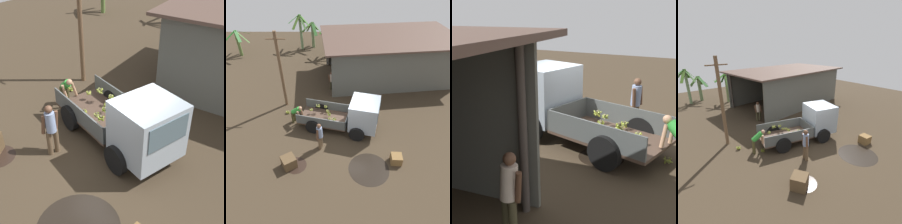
{
  "view_description": "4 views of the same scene",
  "coord_description": "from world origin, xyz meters",
  "views": [
    {
      "loc": [
        4.61,
        -5.87,
        6.42
      ],
      "look_at": [
        -0.01,
        -0.28,
        1.56
      ],
      "focal_mm": 50.0,
      "sensor_mm": 36.0,
      "label": 1
    },
    {
      "loc": [
        -0.5,
        -9.59,
        9.0
      ],
      "look_at": [
        -0.5,
        0.41,
        1.1
      ],
      "focal_mm": 35.0,
      "sensor_mm": 36.0,
      "label": 2
    },
    {
      "loc": [
        -3.74,
        8.01,
        3.67
      ],
      "look_at": [
        0.07,
        0.61,
        0.94
      ],
      "focal_mm": 50.0,
      "sensor_mm": 36.0,
      "label": 3
    },
    {
      "loc": [
        -6.77,
        -6.79,
        5.55
      ],
      "look_at": [
        -0.31,
        1.38,
        1.53
      ],
      "focal_mm": 28.0,
      "sensor_mm": 36.0,
      "label": 4
    }
  ],
  "objects": [
    {
      "name": "banana_bunch_on_ground_1",
      "position": [
        -3.81,
        1.66,
        0.11
      ],
      "size": [
        0.25,
        0.25,
        0.21
      ],
      "color": "brown",
      "rests_on": "ground"
    },
    {
      "name": "utility_pole",
      "position": [
        -4.06,
        2.68,
        2.59
      ],
      "size": [
        1.13,
        0.19,
        5.05
      ],
      "color": "brown",
      "rests_on": "ground"
    },
    {
      "name": "cargo_truck",
      "position": [
        0.57,
        0.14,
        1.1
      ],
      "size": [
        4.9,
        2.8,
        2.1
      ],
      "rotation": [
        0.0,
        0.0,
        -0.25
      ],
      "color": "#48362A",
      "rests_on": "ground"
    },
    {
      "name": "person_foreground_visitor",
      "position": [
        -1.46,
        -1.34,
        0.94
      ],
      "size": [
        0.39,
        0.59,
        1.69
      ],
      "rotation": [
        0.0,
        0.0,
        2.9
      ],
      "color": "brown",
      "rests_on": "ground"
    },
    {
      "name": "banana_palm_2",
      "position": [
        -1.02,
        10.78,
        1.62
      ],
      "size": [
        2.64,
        2.15,
        2.92
      ],
      "color": "#697D4A",
      "rests_on": "ground"
    },
    {
      "name": "banana_palm_3",
      "position": [
        -4.22,
        12.52,
        1.88
      ],
      "size": [
        2.08,
        2.38,
        3.43
      ],
      "color": "#6D8B5D",
      "rests_on": "ground"
    },
    {
      "name": "mud_patch_0",
      "position": [
        1.04,
        -2.81,
        0.0
      ],
      "size": [
        2.04,
        2.04,
        0.01
      ],
      "primitive_type": "cylinder",
      "color": "black",
      "rests_on": "ground"
    },
    {
      "name": "banana_bunch_on_ground_0",
      "position": [
        -2.84,
        0.6,
        0.11
      ],
      "size": [
        0.25,
        0.23,
        0.19
      ],
      "color": "brown",
      "rests_on": "ground"
    },
    {
      "name": "banana_palm_0",
      "position": [
        -10.03,
        10.9,
        1.32
      ],
      "size": [
        2.24,
        2.58,
        2.44
      ],
      "color": "#587037",
      "rests_on": "ground"
    },
    {
      "name": "person_bystander_near_shed",
      "position": [
        -0.95,
        4.52,
        0.86
      ],
      "size": [
        0.55,
        0.42,
        1.56
      ],
      "rotation": [
        0.0,
        0.0,
        4.31
      ],
      "color": "#423D27",
      "rests_on": "ground"
    },
    {
      "name": "banana_palm_1",
      "position": [
        -3.08,
        13.01,
        1.38
      ],
      "size": [
        1.82,
        2.51,
        2.58
      ],
      "color": "#667E52",
      "rests_on": "ground"
    },
    {
      "name": "wooden_crate_0",
      "position": [
        -2.95,
        -2.6,
        0.3
      ],
      "size": [
        0.89,
        0.89,
        0.6
      ],
      "primitive_type": "cube",
      "rotation": [
        0.0,
        0.0,
        2.14
      ],
      "color": "brown",
      "rests_on": "ground"
    },
    {
      "name": "ground",
      "position": [
        0.0,
        0.0,
        0.0
      ],
      "size": [
        36.0,
        36.0,
        0.0
      ],
      "primitive_type": "plane",
      "color": "#3A2E20"
    },
    {
      "name": "warehouse_shed",
      "position": [
        3.93,
        6.83,
        2.45
      ],
      "size": [
        10.92,
        7.38,
        3.37
      ],
      "rotation": [
        0.0,
        0.0,
        0.12
      ],
      "color": "#5A5A52",
      "rests_on": "ground"
    },
    {
      "name": "wooden_crate_1",
      "position": [
        2.46,
        -2.36,
        0.24
      ],
      "size": [
        0.57,
        0.57,
        0.49
      ],
      "primitive_type": "cube",
      "rotation": [
        0.0,
        0.0,
        3.08
      ],
      "color": "brown",
      "rests_on": "ground"
    },
    {
      "name": "mud_patch_2",
      "position": [
        -2.63,
        -2.57,
        0.0
      ],
      "size": [
        1.07,
        1.07,
        0.01
      ],
      "primitive_type": "cylinder",
      "color": "black",
      "rests_on": "ground"
    },
    {
      "name": "mud_patch_1",
      "position": [
        -1.23,
        0.98,
        0.0
      ],
      "size": [
        1.21,
        1.21,
        0.01
      ],
      "primitive_type": "cylinder",
      "color": "black",
      "rests_on": "ground"
    },
    {
      "name": "person_worker_loading",
      "position": [
        -3.05,
        0.77,
        0.77
      ],
      "size": [
        0.76,
        0.65,
        1.3
      ],
      "rotation": [
        0.0,
        0.0,
        -0.33
      ],
      "color": "#464021",
      "rests_on": "ground"
    }
  ]
}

